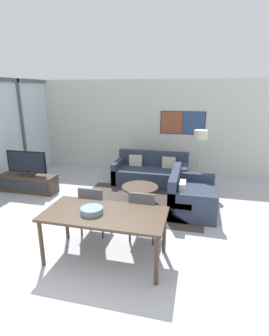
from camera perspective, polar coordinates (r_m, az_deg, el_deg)
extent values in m
plane|color=#B2B2B7|center=(3.77, -14.96, -25.56)|extent=(24.00, 24.00, 0.00)
cube|color=silver|center=(8.20, 3.18, 8.97)|extent=(7.97, 0.06, 2.80)
cube|color=#2D2D33|center=(8.02, 10.42, 9.63)|extent=(1.33, 0.01, 0.69)
cube|color=brown|center=(8.04, 8.09, 9.75)|extent=(0.62, 0.02, 0.65)
cube|color=navy|center=(8.00, 12.74, 9.48)|extent=(0.62, 0.02, 0.65)
cube|color=#515156|center=(8.31, -23.16, 7.77)|extent=(0.07, 0.08, 2.80)
cube|color=#473D38|center=(6.09, 1.17, -7.49)|extent=(2.86, 2.11, 0.01)
cube|color=#423326|center=(7.19, -21.97, -3.05)|extent=(1.44, 0.42, 0.44)
cube|color=#2D2D33|center=(7.02, -22.98, -3.62)|extent=(1.33, 0.01, 0.24)
cube|color=#2D2D33|center=(7.11, -22.18, -1.19)|extent=(0.36, 0.20, 0.05)
cube|color=#2D2D33|center=(7.09, -22.24, -0.69)|extent=(0.06, 0.03, 0.08)
cube|color=black|center=(7.03, -22.46, 1.27)|extent=(1.07, 0.04, 0.54)
cube|color=black|center=(7.01, -22.57, 1.22)|extent=(0.99, 0.01, 0.49)
cube|color=#2D384C|center=(7.24, 3.49, -1.77)|extent=(1.99, 0.95, 0.42)
cube|color=#2D384C|center=(7.55, 4.05, 0.65)|extent=(1.99, 0.16, 0.84)
cube|color=#2D384C|center=(7.42, -3.53, -0.58)|extent=(0.14, 0.95, 0.60)
cube|color=#2D384C|center=(7.12, 10.84, -1.61)|extent=(0.14, 0.95, 0.60)
cube|color=beige|center=(7.43, 0.27, 1.64)|extent=(0.36, 0.12, 0.30)
cube|color=beige|center=(7.27, 7.48, 1.17)|extent=(0.36, 0.12, 0.30)
cube|color=#2D384C|center=(5.86, 12.51, -6.74)|extent=(0.95, 1.49, 0.42)
cube|color=#2D384C|center=(5.79, 8.74, -4.56)|extent=(0.16, 1.49, 0.84)
cube|color=#2D384C|center=(5.20, 12.35, -8.73)|extent=(0.95, 0.14, 0.60)
cube|color=#2D384C|center=(6.45, 12.74, -3.66)|extent=(0.95, 0.14, 0.60)
cube|color=beige|center=(5.42, 10.39, -4.46)|extent=(0.12, 0.36, 0.30)
cylinder|color=#423326|center=(6.09, 1.17, -7.39)|extent=(0.37, 0.37, 0.03)
cylinder|color=#423326|center=(6.02, 1.18, -5.97)|extent=(0.15, 0.15, 0.36)
cylinder|color=#423326|center=(5.95, 1.19, -4.21)|extent=(0.83, 0.83, 0.04)
cube|color=#423326|center=(3.92, -6.55, -9.93)|extent=(1.80, 0.88, 0.04)
cylinder|color=#423326|center=(4.16, -19.61, -15.23)|extent=(0.06, 0.06, 0.73)
cylinder|color=#423326|center=(3.62, 4.84, -19.49)|extent=(0.06, 0.06, 0.73)
cylinder|color=#423326|center=(4.72, -14.58, -10.75)|extent=(0.06, 0.06, 0.73)
cylinder|color=#423326|center=(4.25, 6.50, -13.55)|extent=(0.06, 0.06, 0.73)
cube|color=#4C4C51|center=(4.81, -8.45, -9.09)|extent=(0.46, 0.46, 0.06)
cube|color=#4C4C51|center=(4.53, -9.56, -7.21)|extent=(0.42, 0.05, 0.46)
cylinder|color=#423326|center=(4.83, -11.49, -12.19)|extent=(0.04, 0.04, 0.39)
cylinder|color=#423326|center=(4.68, -6.94, -12.90)|extent=(0.04, 0.04, 0.39)
cylinder|color=#423326|center=(5.15, -9.60, -10.15)|extent=(0.04, 0.04, 0.39)
cylinder|color=#423326|center=(5.01, -5.32, -10.74)|extent=(0.04, 0.04, 0.39)
cube|color=#4C4C51|center=(4.59, 2.05, -10.27)|extent=(0.46, 0.46, 0.06)
cube|color=#4C4C51|center=(4.29, 1.53, -8.39)|extent=(0.42, 0.05, 0.46)
cylinder|color=#423326|center=(4.56, -1.03, -13.64)|extent=(0.04, 0.04, 0.39)
cylinder|color=#423326|center=(4.49, 4.06, -14.22)|extent=(0.04, 0.04, 0.39)
cylinder|color=#423326|center=(4.90, 0.18, -11.34)|extent=(0.04, 0.04, 0.39)
cylinder|color=#423326|center=(4.83, 4.89, -11.83)|extent=(0.04, 0.04, 0.39)
cylinder|color=slate|center=(3.91, -9.30, -9.09)|extent=(0.33, 0.33, 0.09)
torus|color=slate|center=(3.89, -9.32, -8.62)|extent=(0.33, 0.33, 0.02)
cylinder|color=#2D2D33|center=(7.13, 13.44, -4.19)|extent=(0.28, 0.28, 0.02)
cylinder|color=#B7B7BC|center=(6.93, 13.81, 0.91)|extent=(0.03, 0.03, 1.29)
cylinder|color=beige|center=(6.77, 14.25, 7.08)|extent=(0.34, 0.34, 0.22)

